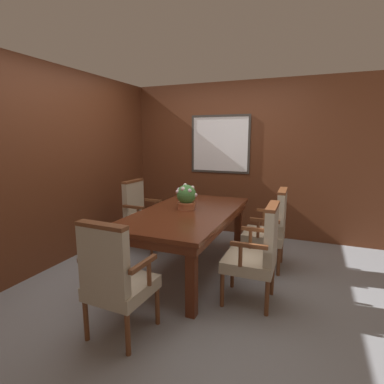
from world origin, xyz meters
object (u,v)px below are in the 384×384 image
at_px(dining_table, 187,218).
at_px(chair_right_near, 258,251).
at_px(chair_head_near, 115,277).
at_px(chair_right_far, 271,227).
at_px(chair_left_far, 141,213).
at_px(potted_plant, 186,197).

bearing_deg(dining_table, chair_right_near, -24.59).
xyz_separation_m(chair_head_near, chair_right_far, (0.94, 1.81, 0.00)).
distance_m(chair_left_far, chair_head_near, 2.01).
height_order(chair_left_far, potted_plant, potted_plant).
relative_size(chair_head_near, chair_right_near, 1.00).
relative_size(chair_head_near, chair_right_far, 1.00).
distance_m(dining_table, chair_right_far, 1.02).
bearing_deg(potted_plant, chair_right_near, -27.31).
relative_size(dining_table, chair_right_far, 1.99).
relative_size(chair_left_far, chair_right_far, 1.00).
relative_size(chair_right_far, chair_right_near, 1.00).
height_order(chair_left_far, chair_head_near, same).
xyz_separation_m(chair_head_near, potted_plant, (-0.01, 1.44, 0.36)).
bearing_deg(chair_left_far, chair_right_far, -88.68).
height_order(dining_table, chair_right_near, chair_right_near).
height_order(chair_left_far, chair_right_near, same).
height_order(dining_table, chair_head_near, chair_head_near).
distance_m(dining_table, chair_right_near, 1.00).
xyz_separation_m(dining_table, chair_right_far, (0.91, 0.44, -0.12)).
height_order(chair_right_far, potted_plant, potted_plant).
distance_m(chair_head_near, potted_plant, 1.49).
bearing_deg(chair_left_far, chair_head_near, -152.67).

